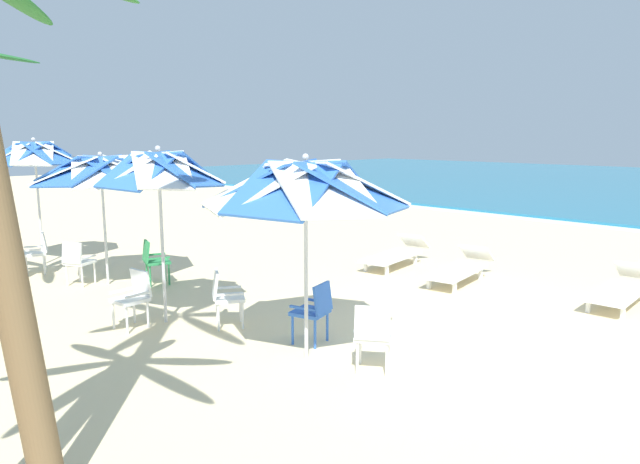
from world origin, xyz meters
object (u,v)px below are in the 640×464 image
at_px(beach_umbrella_2, 101,171).
at_px(beach_umbrella_3, 35,155).
at_px(plastic_chair_0, 373,333).
at_px(sun_lounger_0, 621,288).
at_px(plastic_chair_2, 225,295).
at_px(sun_lounger_1, 460,268).
at_px(sun_lounger_2, 396,254).
at_px(beach_umbrella_0, 306,186).
at_px(plastic_chair_6, 38,251).
at_px(beach_umbrella_1, 159,171).
at_px(plastic_chair_5, 77,260).
at_px(plastic_chair_1, 314,309).
at_px(plastic_chair_3, 134,295).
at_px(plastic_chair_4, 154,259).

distance_m(beach_umbrella_2, beach_umbrella_3, 2.72).
bearing_deg(plastic_chair_0, sun_lounger_0, 77.51).
bearing_deg(plastic_chair_2, plastic_chair_0, 6.59).
distance_m(sun_lounger_1, sun_lounger_2, 1.74).
bearing_deg(sun_lounger_0, sun_lounger_1, -167.10).
height_order(beach_umbrella_0, plastic_chair_0, beach_umbrella_0).
distance_m(beach_umbrella_0, beach_umbrella_2, 5.40).
height_order(beach_umbrella_2, plastic_chair_6, beach_umbrella_2).
xyz_separation_m(beach_umbrella_1, plastic_chair_5, (-3.13, -0.08, -1.82)).
relative_size(plastic_chair_1, plastic_chair_5, 1.00).
bearing_deg(plastic_chair_2, beach_umbrella_3, -175.92).
height_order(plastic_chair_0, plastic_chair_3, same).
height_order(plastic_chair_0, beach_umbrella_2, beach_umbrella_2).
bearing_deg(beach_umbrella_3, beach_umbrella_2, 5.82).
xyz_separation_m(beach_umbrella_0, sun_lounger_2, (-2.44, 4.99, -1.95)).
xyz_separation_m(beach_umbrella_2, plastic_chair_6, (-1.79, -0.66, -1.69)).
distance_m(plastic_chair_5, sun_lounger_2, 6.52).
xyz_separation_m(beach_umbrella_0, plastic_chair_3, (-2.67, -1.01, -1.73)).
distance_m(beach_umbrella_2, sun_lounger_1, 7.12).
height_order(plastic_chair_6, sun_lounger_0, plastic_chair_6).
xyz_separation_m(plastic_chair_2, beach_umbrella_3, (-6.34, -0.45, 1.93)).
height_order(beach_umbrella_3, sun_lounger_2, beach_umbrella_3).
height_order(plastic_chair_1, sun_lounger_0, plastic_chair_1).
bearing_deg(plastic_chair_5, plastic_chair_1, 11.43).
distance_m(plastic_chair_2, sun_lounger_0, 6.64).
bearing_deg(beach_umbrella_1, beach_umbrella_0, 12.59).
height_order(plastic_chair_1, plastic_chair_5, same).
bearing_deg(plastic_chair_3, plastic_chair_2, 46.71).
xyz_separation_m(plastic_chair_3, sun_lounger_1, (1.96, 5.82, -0.22)).
xyz_separation_m(plastic_chair_3, beach_umbrella_3, (-5.41, 0.53, 1.93)).
bearing_deg(sun_lounger_1, plastic_chair_6, -138.72).
relative_size(plastic_chair_2, plastic_chair_5, 1.00).
bearing_deg(beach_umbrella_0, sun_lounger_0, 69.53).
bearing_deg(plastic_chair_1, plastic_chair_6, -169.23).
relative_size(beach_umbrella_3, sun_lounger_2, 1.26).
xyz_separation_m(beach_umbrella_0, beach_umbrella_2, (-5.39, -0.21, -0.04)).
bearing_deg(plastic_chair_4, beach_umbrella_3, -164.92).
relative_size(beach_umbrella_3, plastic_chair_6, 3.24).
relative_size(beach_umbrella_0, plastic_chair_4, 3.03).
xyz_separation_m(beach_umbrella_2, sun_lounger_2, (2.95, 5.20, -1.91)).
relative_size(sun_lounger_0, sun_lounger_1, 0.98).
relative_size(sun_lounger_1, sun_lounger_2, 1.00).
xyz_separation_m(plastic_chair_4, plastic_chair_5, (-0.95, -1.07, 0.00)).
height_order(plastic_chair_6, sun_lounger_2, plastic_chair_6).
distance_m(beach_umbrella_1, plastic_chair_5, 3.62).
relative_size(beach_umbrella_1, plastic_chair_4, 3.11).
relative_size(plastic_chair_0, beach_umbrella_3, 0.31).
height_order(plastic_chair_3, plastic_chair_5, same).
xyz_separation_m(plastic_chair_2, sun_lounger_1, (1.04, 4.84, -0.22)).
relative_size(plastic_chair_5, plastic_chair_6, 1.00).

